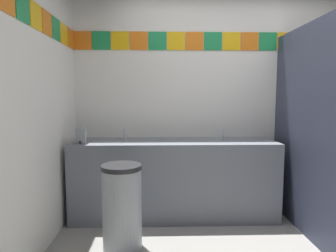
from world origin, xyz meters
TOP-DOWN VIEW (x-y plane):
  - wall_back at (-0.00, 1.48)m, footprint 3.64×0.09m
  - wall_side at (-1.86, -0.00)m, footprint 0.09×2.88m
  - vanity_counter at (-0.67, 1.15)m, footprint 2.19×0.58m
  - faucet_left at (-1.22, 1.24)m, footprint 0.04×0.10m
  - faucet_right at (-0.13, 1.24)m, footprint 0.04×0.10m
  - soap_dispenser at (-1.63, 0.98)m, footprint 0.09×0.09m
  - trash_bin at (-1.16, 0.46)m, footprint 0.34×0.34m

SIDE VIEW (x-z plane):
  - trash_bin at x=-1.16m, z-range 0.00..0.75m
  - vanity_counter at x=-0.67m, z-range 0.01..0.85m
  - faucet_left at x=-1.22m, z-range 0.83..0.97m
  - faucet_right at x=-0.13m, z-range 0.83..0.97m
  - soap_dispenser at x=-1.63m, z-range 0.84..1.00m
  - wall_side at x=-1.86m, z-range 0.00..2.58m
  - wall_back at x=0.00m, z-range 0.01..2.58m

